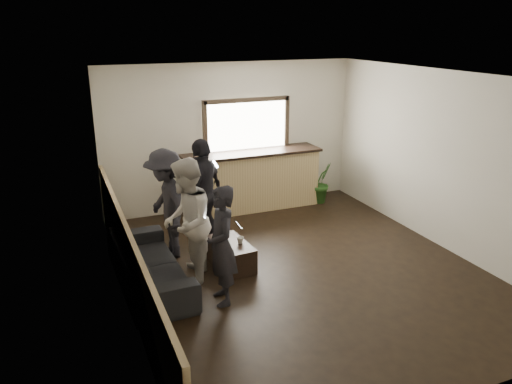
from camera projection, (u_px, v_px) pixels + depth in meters
name	position (u px, v px, depth m)	size (l,w,h in m)	color
ground	(300.00, 268.00, 7.41)	(5.00, 6.00, 0.01)	black
room_shell	(255.00, 180.00, 6.68)	(5.01, 6.01, 2.80)	silver
bar_counter	(252.00, 177.00, 9.68)	(2.70, 0.68, 2.13)	tan
sofa	(149.00, 264.00, 6.88)	(2.13, 0.83, 0.62)	black
coffee_table	(231.00, 254.00, 7.43)	(0.48, 0.86, 0.38)	black
cup_a	(219.00, 235.00, 7.50)	(0.13, 0.13, 0.10)	silver
cup_b	(240.00, 240.00, 7.34)	(0.10, 0.10, 0.10)	silver
potted_plant	(321.00, 183.00, 10.08)	(0.45, 0.37, 0.82)	#2D6623
person_a	(222.00, 246.00, 6.30)	(0.48, 0.61, 1.58)	black
person_b	(187.00, 222.00, 6.78)	(0.95, 1.06, 1.78)	beige
person_c	(167.00, 204.00, 7.56)	(0.72, 1.15, 1.71)	black
person_d	(204.00, 194.00, 7.92)	(1.04, 1.06, 1.79)	black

